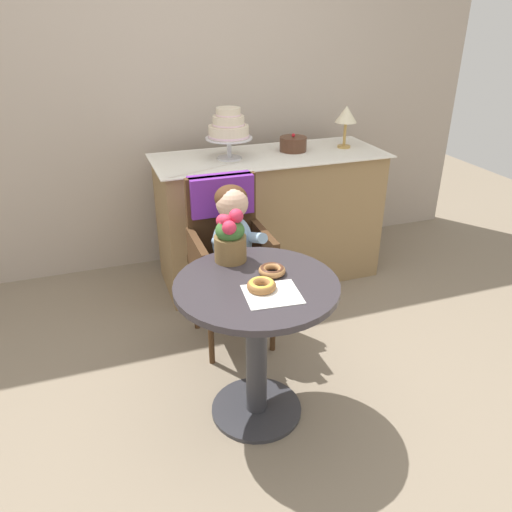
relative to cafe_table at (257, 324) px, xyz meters
name	(u,v)px	position (x,y,z in m)	size (l,w,h in m)	color
ground_plane	(256,410)	(0.00, 0.00, -0.51)	(8.00, 8.00, 0.00)	gray
back_wall	(167,77)	(0.00, 1.85, 0.84)	(4.80, 0.10, 2.70)	#B2A393
cafe_table	(257,324)	(0.00, 0.00, 0.00)	(0.72, 0.72, 0.72)	#332D33
wicker_chair	(226,234)	(0.07, 0.71, 0.13)	(0.42, 0.45, 0.95)	#472D19
seated_child	(234,239)	(0.07, 0.55, 0.17)	(0.27, 0.32, 0.73)	#8CADCC
paper_napkin	(272,294)	(0.03, -0.12, 0.21)	(0.23, 0.20, 0.00)	white
donut_front	(263,285)	(0.00, -0.06, 0.23)	(0.12, 0.12, 0.04)	#936033
donut_mid	(272,270)	(0.09, 0.05, 0.23)	(0.12, 0.12, 0.03)	#AD7542
flower_vase	(230,237)	(-0.04, 0.25, 0.33)	(0.15, 0.16, 0.25)	brown
display_counter	(269,217)	(0.55, 1.30, -0.05)	(1.56, 0.62, 0.90)	#93754C
tiered_cake_stand	(229,128)	(0.27, 1.30, 0.59)	(0.30, 0.30, 0.32)	silver
round_layer_cake	(293,144)	(0.73, 1.35, 0.44)	(0.18, 0.18, 0.12)	#4C2D1E
table_lamp	(346,116)	(1.11, 1.31, 0.61)	(0.15, 0.15, 0.28)	#B28C47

